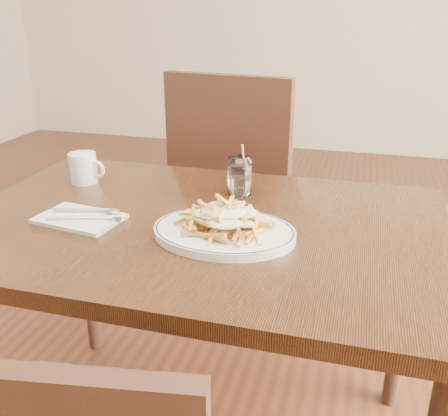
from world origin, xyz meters
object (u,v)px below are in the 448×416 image
(chair_far, at_px, (239,188))
(water_glass, at_px, (240,178))
(loaded_fries, at_px, (224,215))
(table, at_px, (197,248))
(fries_plate, at_px, (224,232))
(coffee_mug, at_px, (84,168))

(chair_far, relative_size, water_glass, 7.08)
(loaded_fries, bearing_deg, table, 141.15)
(fries_plate, height_order, loaded_fries, loaded_fries)
(loaded_fries, bearing_deg, fries_plate, 0.00)
(loaded_fries, bearing_deg, chair_far, 101.55)
(water_glass, relative_size, coffee_mug, 1.28)
(chair_far, xyz_separation_m, water_glass, (0.13, -0.51, 0.22))
(chair_far, relative_size, coffee_mug, 9.06)
(table, relative_size, coffee_mug, 10.62)
(fries_plate, bearing_deg, loaded_fries, 0.00)
(loaded_fries, bearing_deg, coffee_mug, 153.35)
(table, height_order, fries_plate, fries_plate)
(chair_far, bearing_deg, coffee_mug, -122.35)
(water_glass, bearing_deg, loaded_fries, -83.13)
(fries_plate, bearing_deg, coffee_mug, 153.35)
(table, height_order, chair_far, chair_far)
(table, xyz_separation_m, fries_plate, (0.09, -0.07, 0.09))
(chair_far, xyz_separation_m, coffee_mug, (-0.34, -0.54, 0.21))
(loaded_fries, xyz_separation_m, coffee_mug, (-0.50, 0.25, -0.01))
(loaded_fries, bearing_deg, water_glass, 96.87)
(table, height_order, water_glass, water_glass)
(chair_far, distance_m, coffee_mug, 0.67)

